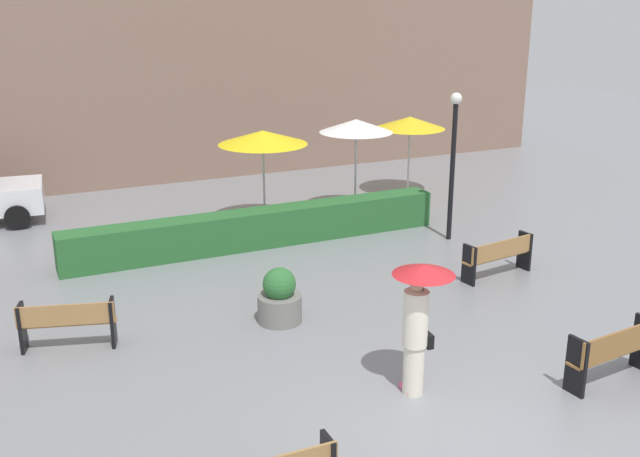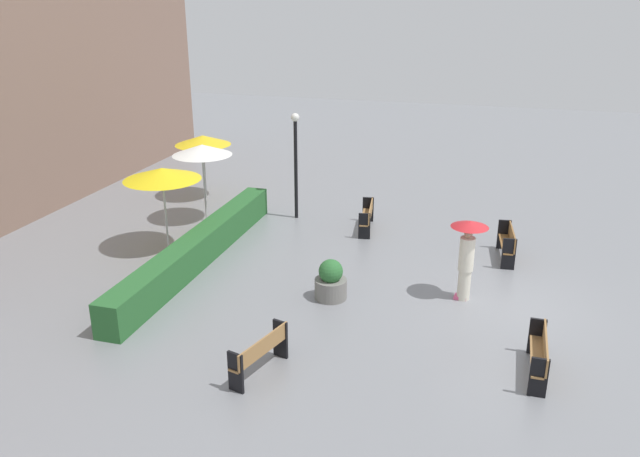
% 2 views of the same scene
% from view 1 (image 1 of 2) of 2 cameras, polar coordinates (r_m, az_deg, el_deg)
% --- Properties ---
extents(ground_plane, '(60.00, 60.00, 0.00)m').
position_cam_1_polar(ground_plane, '(11.13, 9.48, -14.42)').
color(ground_plane, gray).
extents(bench_far_right, '(1.81, 0.61, 0.85)m').
position_cam_1_polar(bench_far_right, '(16.36, 13.61, -1.97)').
color(bench_far_right, '#9E7242').
rests_on(bench_far_right, ground).
extents(bench_near_right, '(1.70, 0.54, 0.93)m').
position_cam_1_polar(bench_near_right, '(12.57, 21.64, -8.73)').
color(bench_near_right, olive).
rests_on(bench_near_right, ground).
extents(bench_far_left, '(1.64, 0.77, 0.86)m').
position_cam_1_polar(bench_far_left, '(13.46, -18.88, -6.77)').
color(bench_far_left, '#9E7242').
rests_on(bench_far_left, ground).
extents(pedestrian_with_umbrella, '(0.94, 0.94, 2.09)m').
position_cam_1_polar(pedestrian_with_umbrella, '(11.18, 7.57, -6.43)').
color(pedestrian_with_umbrella, silver).
rests_on(pedestrian_with_umbrella, ground).
extents(planter_pot, '(0.83, 0.83, 1.06)m').
position_cam_1_polar(planter_pot, '(13.82, -3.13, -5.41)').
color(planter_pot, slate).
rests_on(planter_pot, ground).
extents(lamp_post, '(0.28, 0.28, 3.63)m').
position_cam_1_polar(lamp_post, '(18.22, 10.22, 5.94)').
color(lamp_post, black).
rests_on(lamp_post, ground).
extents(patio_umbrella_yellow, '(2.28, 2.28, 2.55)m').
position_cam_1_polar(patio_umbrella_yellow, '(18.95, -4.42, 6.99)').
color(patio_umbrella_yellow, silver).
rests_on(patio_umbrella_yellow, ground).
extents(patio_umbrella_white, '(1.98, 1.98, 2.65)m').
position_cam_1_polar(patio_umbrella_white, '(20.00, 2.80, 7.88)').
color(patio_umbrella_white, silver).
rests_on(patio_umbrella_white, ground).
extents(patio_umbrella_yellow_far, '(2.07, 2.07, 2.39)m').
position_cam_1_polar(patio_umbrella_yellow_far, '(22.19, 6.94, 8.08)').
color(patio_umbrella_yellow_far, silver).
rests_on(patio_umbrella_yellow_far, ground).
extents(hedge_strip, '(9.33, 0.70, 0.89)m').
position_cam_1_polar(hedge_strip, '(17.94, -4.77, 0.02)').
color(hedge_strip, '#28602D').
rests_on(hedge_strip, ground).
extents(building_facade, '(28.00, 1.20, 10.42)m').
position_cam_1_polar(building_facade, '(24.33, -12.17, 15.76)').
color(building_facade, '#846656').
rests_on(building_facade, ground).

